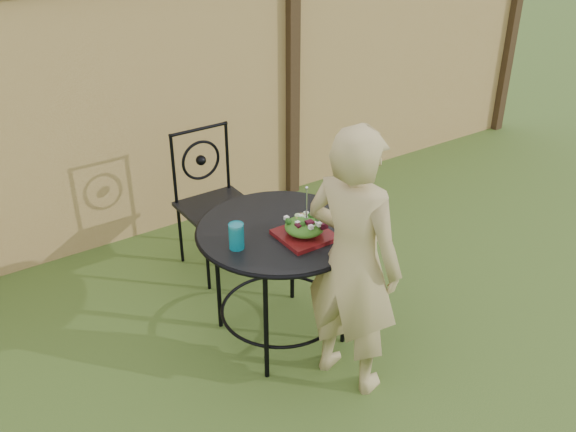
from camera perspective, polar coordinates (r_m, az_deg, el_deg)
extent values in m
plane|color=#254115|center=(3.44, 2.72, -16.76)|extent=(60.00, 60.00, 0.00)
cube|color=tan|center=(4.63, -13.54, 8.43)|extent=(8.00, 0.05, 1.80)
cube|color=black|center=(5.14, 0.38, 11.84)|extent=(0.09, 0.09, 1.90)
cube|color=black|center=(6.90, 19.17, 14.78)|extent=(0.09, 0.09, 1.90)
cylinder|color=black|center=(3.48, -0.72, -1.22)|extent=(0.90, 0.90, 0.02)
torus|color=black|center=(3.48, -0.72, -1.31)|extent=(0.92, 0.92, 0.02)
torus|color=black|center=(3.78, -0.67, -8.25)|extent=(0.70, 0.70, 0.02)
cylinder|color=black|center=(3.98, 0.39, -3.09)|extent=(0.03, 0.03, 0.71)
cylinder|color=black|center=(3.75, -6.25, -5.45)|extent=(0.03, 0.03, 0.71)
cylinder|color=black|center=(3.39, -1.97, -9.64)|extent=(0.03, 0.03, 0.71)
cylinder|color=black|center=(3.63, 5.08, -6.72)|extent=(0.03, 0.03, 0.71)
cube|color=black|center=(4.28, -6.23, 0.69)|extent=(0.46, 0.46, 0.03)
cylinder|color=black|center=(4.24, -7.95, 7.64)|extent=(0.42, 0.02, 0.02)
torus|color=black|center=(4.33, -7.75, 4.93)|extent=(0.28, 0.02, 0.28)
cylinder|color=black|center=(4.16, -7.17, -3.93)|extent=(0.02, 0.02, 0.44)
cylinder|color=black|center=(4.32, -2.47, -2.35)|extent=(0.02, 0.02, 0.44)
cylinder|color=black|center=(4.47, -9.55, -1.60)|extent=(0.02, 0.02, 0.44)
cylinder|color=black|center=(4.62, -5.09, -0.20)|extent=(0.02, 0.02, 0.44)
cylinder|color=black|center=(4.26, -10.13, 4.04)|extent=(0.02, 0.02, 0.50)
cylinder|color=black|center=(4.42, -5.42, 5.31)|extent=(0.02, 0.02, 0.50)
imported|color=tan|center=(3.19, 5.76, -4.13)|extent=(0.50, 0.62, 1.46)
cube|color=#4F0E0B|center=(3.39, 1.47, -1.72)|extent=(0.27, 0.27, 0.02)
ellipsoid|color=#235614|center=(3.36, 1.48, -0.96)|extent=(0.21, 0.21, 0.08)
cylinder|color=silver|center=(3.30, 1.65, 1.05)|extent=(0.01, 0.01, 0.18)
cylinder|color=#0D8498|center=(3.28, -4.61, -1.79)|extent=(0.08, 0.08, 0.14)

